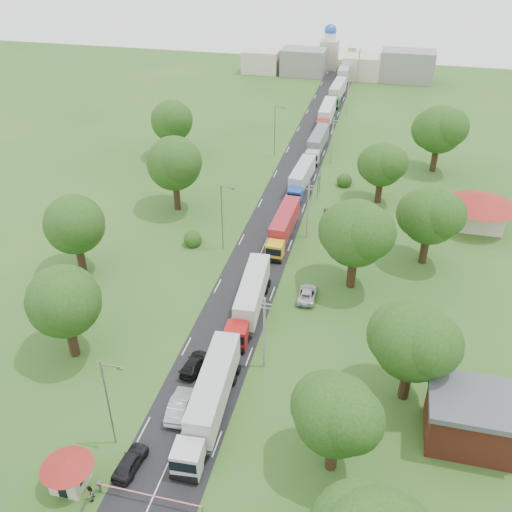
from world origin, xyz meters
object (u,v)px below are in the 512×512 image
(guard_booth, at_px, (67,468))
(car_lane_mid, at_px, (180,406))
(info_sign, at_px, (319,179))
(truck_0, at_px, (211,398))
(car_lane_front, at_px, (130,462))
(boom_barrier, at_px, (134,492))

(guard_booth, relative_size, car_lane_mid, 0.87)
(info_sign, height_order, truck_0, truck_0)
(car_lane_front, bearing_deg, car_lane_mid, -100.55)
(truck_0, bearing_deg, guard_booth, -131.96)
(info_sign, height_order, car_lane_mid, info_sign)
(guard_booth, distance_m, car_lane_mid, 11.75)
(boom_barrier, height_order, truck_0, truck_0)
(boom_barrier, distance_m, car_lane_front, 3.25)
(guard_booth, height_order, truck_0, truck_0)
(boom_barrier, xyz_separation_m, car_lane_mid, (0.36, 9.89, -0.06))
(guard_booth, bearing_deg, boom_barrier, 0.01)
(truck_0, bearing_deg, car_lane_front, -123.98)
(truck_0, height_order, car_lane_front, truck_0)
(info_sign, bearing_deg, car_lane_mid, -97.05)
(boom_barrier, relative_size, car_lane_mid, 1.82)
(boom_barrier, relative_size, truck_0, 0.60)
(info_sign, distance_m, car_lane_front, 57.83)
(truck_0, distance_m, car_lane_mid, 3.39)
(boom_barrier, bearing_deg, car_lane_front, 120.44)
(boom_barrier, xyz_separation_m, truck_0, (3.41, 10.29, 1.37))
(info_sign, distance_m, truck_0, 49.82)
(car_lane_mid, bearing_deg, car_lane_front, 70.49)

